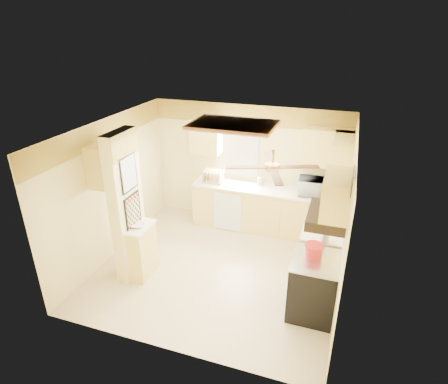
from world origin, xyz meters
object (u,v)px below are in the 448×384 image
(microwave, at_px, (314,187))
(kettle, at_px, (325,235))
(dutch_oven, at_px, (314,250))
(bowl, at_px, (138,225))
(stove, at_px, (313,286))

(microwave, height_order, kettle, microwave)
(microwave, xyz_separation_m, kettle, (0.35, -1.64, -0.06))
(dutch_oven, xyz_separation_m, kettle, (0.12, 0.40, 0.04))
(bowl, relative_size, dutch_oven, 0.80)
(stove, height_order, microwave, microwave)
(stove, bearing_deg, dutch_oven, 119.12)
(microwave, bearing_deg, bowl, 37.08)
(microwave, bearing_deg, stove, 94.26)
(microwave, xyz_separation_m, dutch_oven, (0.23, -2.04, -0.10))
(stove, height_order, dutch_oven, dutch_oven)
(stove, relative_size, dutch_oven, 3.40)
(stove, distance_m, dutch_oven, 0.56)
(bowl, distance_m, dutch_oven, 2.77)
(stove, xyz_separation_m, microwave, (-0.28, 2.13, 0.64))
(bowl, bearing_deg, stove, 0.51)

